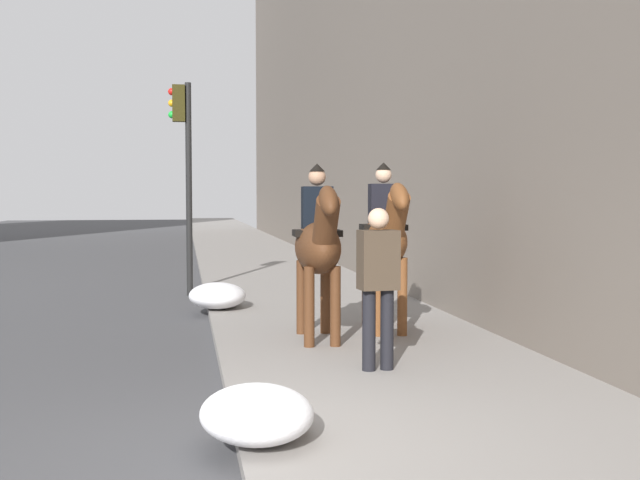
# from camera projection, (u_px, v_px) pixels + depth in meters

# --- Properties ---
(sidewalk_slab) EXTENTS (120.00, 3.67, 0.12)m
(sidewalk_slab) POSITION_uv_depth(u_px,v_px,m) (485.00, 447.00, 5.75)
(sidewalk_slab) COLOR gray
(sidewalk_slab) RESTS_ON ground
(mounted_horse_near) EXTENTS (2.15, 0.63, 2.24)m
(mounted_horse_near) POSITION_uv_depth(u_px,v_px,m) (318.00, 244.00, 9.60)
(mounted_horse_near) COLOR #4C2B16
(mounted_horse_near) RESTS_ON sidewalk_slab
(mounted_horse_far) EXTENTS (2.15, 0.66, 2.28)m
(mounted_horse_far) POSITION_uv_depth(u_px,v_px,m) (385.00, 238.00, 10.32)
(mounted_horse_far) COLOR brown
(mounted_horse_far) RESTS_ON sidewalk_slab
(pedestrian_greeting) EXTENTS (0.29, 0.42, 1.70)m
(pedestrian_greeting) POSITION_uv_depth(u_px,v_px,m) (378.00, 277.00, 7.99)
(pedestrian_greeting) COLOR black
(pedestrian_greeting) RESTS_ON sidewalk_slab
(traffic_light_near_curb) EXTENTS (0.20, 0.44, 4.13)m
(traffic_light_near_curb) POSITION_uv_depth(u_px,v_px,m) (184.00, 154.00, 14.84)
(traffic_light_near_curb) COLOR black
(traffic_light_near_curb) RESTS_ON ground
(snow_pile_near) EXTENTS (1.11, 0.86, 0.38)m
(snow_pile_near) POSITION_uv_depth(u_px,v_px,m) (257.00, 413.00, 5.76)
(snow_pile_near) COLOR white
(snow_pile_near) RESTS_ON sidewalk_slab
(snow_pile_far) EXTENTS (1.20, 0.92, 0.42)m
(snow_pile_far) POSITION_uv_depth(u_px,v_px,m) (217.00, 296.00, 12.48)
(snow_pile_far) COLOR white
(snow_pile_far) RESTS_ON sidewalk_slab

